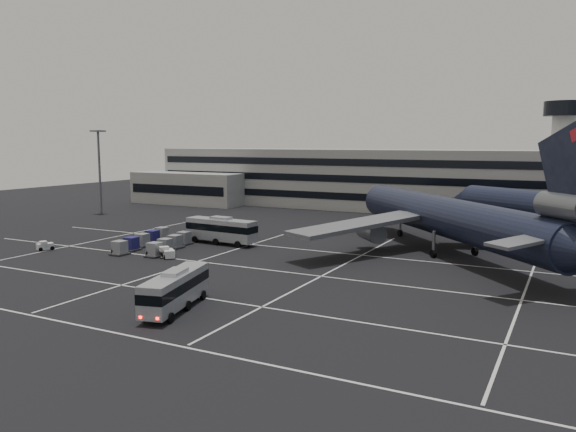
% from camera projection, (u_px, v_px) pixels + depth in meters
% --- Properties ---
extents(ground, '(260.00, 260.00, 0.00)m').
position_uv_depth(ground, '(218.00, 272.00, 68.20)').
color(ground, black).
rests_on(ground, ground).
extents(lane_markings, '(90.00, 55.62, 0.01)m').
position_uv_depth(lane_markings, '(227.00, 272.00, 68.41)').
color(lane_markings, silver).
rests_on(lane_markings, ground).
extents(terminal, '(125.00, 26.00, 24.00)m').
position_uv_depth(terminal, '(380.00, 180.00, 131.27)').
color(terminal, gray).
rests_on(terminal, ground).
extents(hills, '(352.00, 180.00, 44.00)m').
position_uv_depth(hills, '(515.00, 216.00, 211.25)').
color(hills, '#38332B').
rests_on(hills, ground).
extents(lightpole_left, '(2.40, 2.40, 18.28)m').
position_uv_depth(lightpole_left, '(99.00, 160.00, 122.53)').
color(lightpole_left, slate).
rests_on(lightpole_left, ground).
extents(trijet_main, '(42.63, 46.65, 18.08)m').
position_uv_depth(trijet_main, '(450.00, 218.00, 78.48)').
color(trijet_main, black).
rests_on(trijet_main, ground).
extents(bus_near, '(5.09, 11.15, 3.84)m').
position_uv_depth(bus_near, '(175.00, 288.00, 52.83)').
color(bus_near, '#94969B').
rests_on(bus_near, ground).
extents(bus_far, '(12.25, 3.81, 4.26)m').
position_uv_depth(bus_far, '(221.00, 229.00, 87.05)').
color(bus_far, '#94969B').
rests_on(bus_far, ground).
extents(tug_a, '(2.11, 2.55, 1.42)m').
position_uv_depth(tug_a, '(45.00, 246.00, 82.13)').
color(tug_a, silver).
rests_on(tug_a, ground).
extents(tug_b, '(2.85, 2.75, 1.60)m').
position_uv_depth(tug_b, '(169.00, 253.00, 76.60)').
color(tug_b, silver).
rests_on(tug_b, ground).
extents(uld_cluster, '(10.74, 15.34, 1.99)m').
position_uv_depth(uld_cluster, '(154.00, 242.00, 83.68)').
color(uld_cluster, '#2D2D30').
rests_on(uld_cluster, ground).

